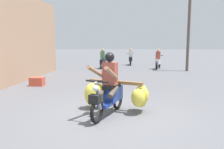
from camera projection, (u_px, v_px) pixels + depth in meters
name	position (u px, v px, depth m)	size (l,w,h in m)	color
ground_plane	(109.00, 117.00, 5.57)	(120.00, 120.00, 0.00)	slate
motorbike_main_loaded	(112.00, 93.00, 5.92)	(1.87, 1.72, 1.58)	black
motorbike_distant_ahead_left	(103.00, 60.00, 16.12)	(0.50, 1.62, 1.40)	black
motorbike_distant_ahead_right	(158.00, 61.00, 15.65)	(0.65, 1.58, 1.40)	black
motorbike_distant_far_ahead	(130.00, 58.00, 18.50)	(0.50, 1.62, 1.40)	black
produce_crate	(37.00, 82.00, 9.63)	(0.56, 0.40, 0.36)	#CC4C38
utility_pole	(189.00, 29.00, 14.31)	(0.18, 0.18, 5.33)	brown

